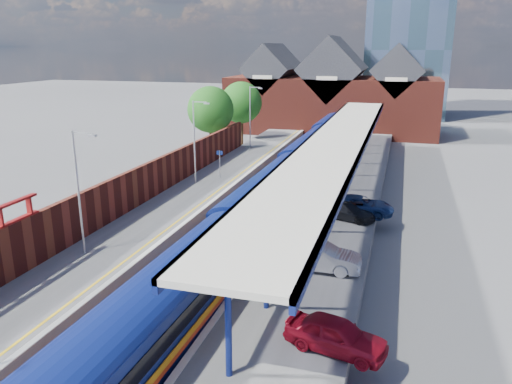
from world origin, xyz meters
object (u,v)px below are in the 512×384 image
parked_car_dark (347,211)px  parked_car_blue (359,205)px  lamp_post_b (80,186)px  parked_car_red (336,335)px  lamp_post_c (196,137)px  train (293,169)px  platform_sign (220,160)px  lamp_post_d (251,113)px  parked_car_silver (318,256)px

parked_car_dark → parked_car_blue: size_ratio=0.83×
lamp_post_b → parked_car_red: (14.79, -5.41, -3.31)m
lamp_post_c → parked_car_dark: bearing=-23.6°
train → platform_sign: size_ratio=26.38×
lamp_post_b → lamp_post_d: bearing=90.0°
train → parked_car_blue: bearing=-49.6°
lamp_post_b → lamp_post_c: same height
lamp_post_d → parked_car_red: (14.79, -37.41, -3.31)m
lamp_post_c → platform_sign: (1.36, 2.00, -2.30)m
lamp_post_b → lamp_post_c: size_ratio=1.00×
parked_car_red → parked_car_silver: bearing=29.0°
lamp_post_d → parked_car_blue: (14.15, -20.70, -3.33)m
lamp_post_c → parked_car_silver: 19.58m
parked_car_silver → parked_car_blue: parked_car_silver is taller
parked_car_dark → platform_sign: bearing=75.3°
parked_car_blue → platform_sign: bearing=62.1°
lamp_post_c → parked_car_blue: bearing=-18.4°
lamp_post_d → parked_car_silver: size_ratio=1.56×
parked_car_blue → train: bearing=40.2°
lamp_post_d → parked_car_dark: (13.42, -21.88, -3.42)m
parked_car_dark → lamp_post_b: bearing=145.5°
lamp_post_b → parked_car_silver: (12.91, 1.64, -3.25)m
train → parked_car_dark: (5.57, -8.57, -0.55)m
lamp_post_c → lamp_post_d: size_ratio=1.00×
train → parked_car_silver: bearing=-73.5°
train → platform_sign: (-6.49, -0.69, 0.57)m
parked_car_red → lamp_post_b: bearing=83.9°
lamp_post_b → platform_sign: lamp_post_b is taller
lamp_post_d → parked_car_red: lamp_post_d is taller
lamp_post_b → lamp_post_d: same height
lamp_post_d → train: bearing=-59.5°
parked_car_silver → parked_car_dark: bearing=-3.8°
lamp_post_b → parked_car_silver: bearing=7.2°
lamp_post_d → parked_car_blue: size_ratio=1.47×
lamp_post_c → platform_sign: size_ratio=2.80×
train → parked_car_blue: 9.72m
lamp_post_d → platform_sign: 14.25m
lamp_post_d → parked_car_dark: lamp_post_d is taller
train → parked_car_blue: train is taller
train → lamp_post_d: 15.72m
train → parked_car_silver: train is taller
lamp_post_b → train: bearing=67.2°
platform_sign → parked_car_silver: (11.55, -16.36, -0.95)m
platform_sign → parked_car_silver: bearing=-54.8°
parked_car_silver → lamp_post_d: bearing=22.7°
platform_sign → parked_car_red: bearing=-60.2°
lamp_post_c → parked_car_silver: size_ratio=1.56×
lamp_post_d → parked_car_dark: size_ratio=1.78×
parked_car_blue → parked_car_silver: bearing=172.4°
lamp_post_b → parked_car_dark: bearing=37.0°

